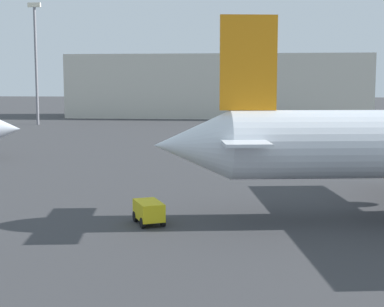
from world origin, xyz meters
name	(u,v)px	position (x,y,z in m)	size (l,w,h in m)	color
airplane_distant	(348,121)	(10.07, 74.60, 2.44)	(24.79, 21.83, 7.55)	white
baggage_cart	(149,211)	(-9.01, 21.56, 0.76)	(2.22, 2.73, 1.30)	gold
light_mast_left	(36,57)	(-44.04, 95.94, 12.58)	(2.40, 0.50, 22.57)	slate
terminal_building	(218,86)	(-11.78, 124.54, 7.02)	(66.63, 19.86, 14.05)	beige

